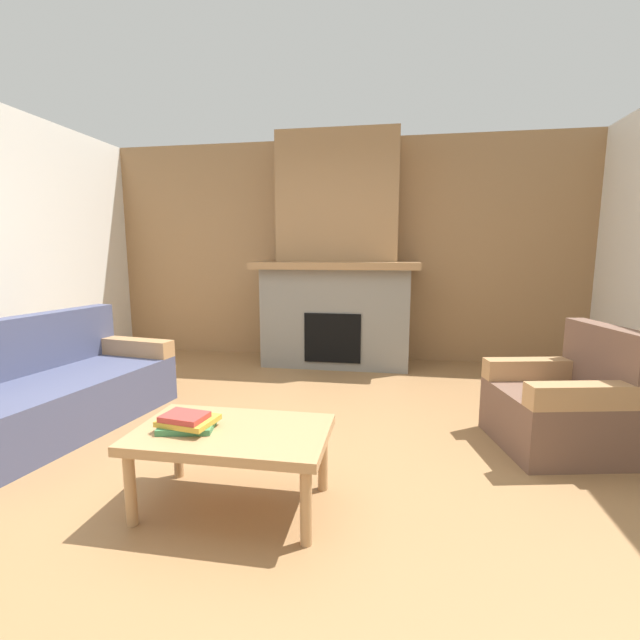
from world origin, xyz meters
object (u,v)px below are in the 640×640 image
at_px(couch, 49,393).
at_px(coffee_table, 232,439).
at_px(armchair, 564,406).
at_px(fireplace, 337,267).

relative_size(couch, coffee_table, 1.90).
bearing_deg(armchair, fireplace, 131.69).
xyz_separation_m(couch, coffee_table, (1.75, -0.74, 0.09)).
xyz_separation_m(couch, armchair, (3.73, 0.31, 0.01)).
distance_m(couch, armchair, 3.75).
relative_size(fireplace, armchair, 3.01).
bearing_deg(coffee_table, fireplace, 87.36).
relative_size(fireplace, couch, 1.42).
xyz_separation_m(fireplace, armchair, (1.84, -2.07, -0.87)).
height_order(armchair, coffee_table, armchair).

